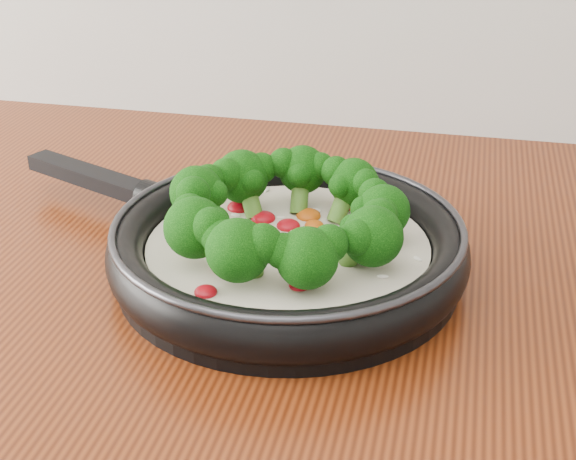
# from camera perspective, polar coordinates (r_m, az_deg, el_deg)

# --- Properties ---
(skillet) EXTENTS (0.57, 0.45, 0.10)m
(skillet) POSITION_cam_1_polar(r_m,az_deg,el_deg) (0.78, -0.25, -0.75)
(skillet) COLOR black
(skillet) RESTS_ON counter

